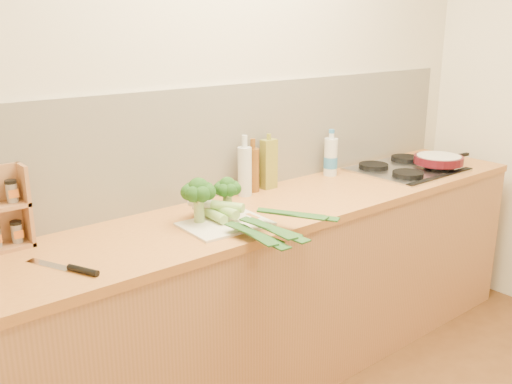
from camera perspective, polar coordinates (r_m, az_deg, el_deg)
room_shell at (r=2.84m, az=-1.98°, el=5.34°), size 3.50×3.50×3.50m
counter at (r=2.86m, az=1.76°, el=-9.82°), size 3.20×0.62×0.90m
gas_hob at (r=3.42m, az=14.86°, el=2.34°), size 0.58×0.50×0.04m
chopping_board at (r=2.42m, az=-3.10°, el=-3.22°), size 0.36×0.28×0.01m
broccoli_left at (r=2.40m, az=-5.77°, el=-0.00°), size 0.15×0.15×0.19m
broccoli_right at (r=2.48m, az=-2.89°, el=0.31°), size 0.12×0.12×0.17m
leek_front at (r=2.37m, az=-2.94°, el=-2.93°), size 0.11×0.64×0.04m
leek_mid at (r=2.38m, az=-1.89°, el=-2.34°), size 0.10×0.67×0.04m
leek_back at (r=2.41m, az=-1.18°, el=-1.64°), size 0.36×0.61×0.04m
chefs_knife at (r=2.08m, az=-17.70°, el=-7.34°), size 0.16×0.30×0.02m
skillet at (r=3.47m, az=17.82°, el=3.13°), size 0.41×0.28×0.05m
oil_tin at (r=2.92m, az=1.28°, el=2.85°), size 0.08×0.05×0.29m
glass_bottle at (r=2.80m, az=-1.14°, el=2.17°), size 0.07×0.07×0.30m
amber_bottle at (r=2.87m, az=-0.32°, el=2.30°), size 0.06×0.06×0.27m
water_bottle at (r=3.21m, az=7.47°, el=3.41°), size 0.08×0.08×0.24m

